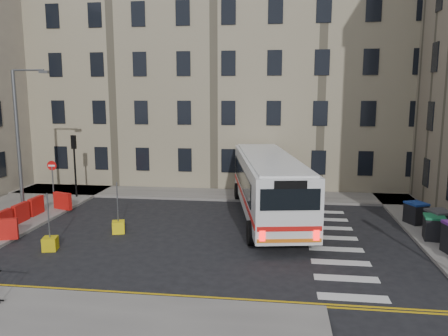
% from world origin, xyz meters
% --- Properties ---
extents(ground, '(120.00, 120.00, 0.00)m').
position_xyz_m(ground, '(0.00, 0.00, 0.00)').
color(ground, black).
rests_on(ground, ground).
extents(pavement_north, '(36.00, 3.20, 0.15)m').
position_xyz_m(pavement_north, '(-6.00, 8.60, 0.07)').
color(pavement_north, slate).
rests_on(pavement_north, ground).
extents(pavement_east, '(2.40, 26.00, 0.15)m').
position_xyz_m(pavement_east, '(9.00, 4.00, 0.07)').
color(pavement_east, slate).
rests_on(pavement_east, ground).
extents(terrace_north, '(38.30, 10.80, 17.20)m').
position_xyz_m(terrace_north, '(-7.00, 15.50, 8.62)').
color(terrace_north, gray).
rests_on(terrace_north, ground).
extents(traffic_light_nw, '(0.28, 0.22, 4.10)m').
position_xyz_m(traffic_light_nw, '(-12.00, 6.50, 2.87)').
color(traffic_light_nw, black).
rests_on(traffic_light_nw, pavement_west).
extents(streetlamp, '(0.50, 0.22, 8.14)m').
position_xyz_m(streetlamp, '(-13.00, 2.00, 4.34)').
color(streetlamp, '#595B5E').
rests_on(streetlamp, pavement_west).
extents(no_entry_north, '(0.60, 0.08, 3.00)m').
position_xyz_m(no_entry_north, '(-12.50, 4.50, 2.08)').
color(no_entry_north, '#595B5E').
rests_on(no_entry_north, pavement_west).
extents(roadworks_barriers, '(1.66, 6.26, 1.00)m').
position_xyz_m(roadworks_barriers, '(-11.84, 0.50, 0.65)').
color(roadworks_barriers, red).
rests_on(roadworks_barriers, pavement_west).
extents(bus, '(4.98, 12.88, 3.42)m').
position_xyz_m(bus, '(0.81, 3.55, 1.98)').
color(bus, silver).
rests_on(bus, ground).
extents(wheelie_bin_c, '(1.06, 1.17, 1.14)m').
position_xyz_m(wheelie_bin_c, '(8.62, 0.36, 0.72)').
color(wheelie_bin_c, black).
rests_on(wheelie_bin_c, pavement_east).
extents(wheelie_bin_d, '(1.23, 1.33, 1.23)m').
position_xyz_m(wheelie_bin_d, '(9.06, 1.05, 0.77)').
color(wheelie_bin_d, black).
rests_on(wheelie_bin_d, pavement_east).
extents(wheelie_bin_e, '(1.22, 1.28, 1.12)m').
position_xyz_m(wheelie_bin_e, '(8.57, 2.98, 0.72)').
color(wheelie_bin_e, black).
rests_on(wheelie_bin_e, pavement_east).
extents(bollard_yellow, '(0.77, 0.77, 0.60)m').
position_xyz_m(bollard_yellow, '(-6.54, -0.18, 0.30)').
color(bollard_yellow, yellow).
rests_on(bollard_yellow, ground).
extents(bollard_chevron, '(0.72, 0.72, 0.60)m').
position_xyz_m(bollard_chevron, '(-8.63, -2.96, 0.30)').
color(bollard_chevron, '#C2A90B').
rests_on(bollard_chevron, ground).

